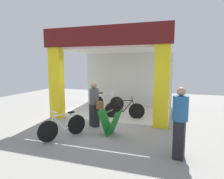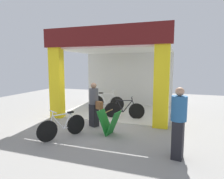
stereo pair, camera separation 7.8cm
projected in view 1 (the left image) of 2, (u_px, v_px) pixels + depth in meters
The scene contains 8 objects.
ground_plane at pixel (105, 122), 7.65m from camera, with size 17.44×17.44×0.00m, color gray.
shop_facade at pixel (118, 71), 9.01m from camera, with size 4.92×3.86×3.58m.
bicycle_inside_0 at pixel (124, 110), 8.08m from camera, with size 1.62×0.45×0.90m.
bicycle_inside_1 at pixel (107, 102), 9.62m from camera, with size 1.73×0.48×0.95m.
bicycle_parked_0 at pixel (63, 127), 5.93m from camera, with size 0.79×1.40×0.87m.
sandwich_board_sign at pixel (110, 123), 6.20m from camera, with size 0.71×0.55×0.78m.
pedestrian_0 at pixel (180, 122), 4.59m from camera, with size 0.41×0.65×1.69m.
pedestrian_1 at pixel (95, 104), 6.98m from camera, with size 0.63×0.48×1.57m.
Camera 1 is at (2.62, -6.96, 2.19)m, focal length 31.72 mm.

